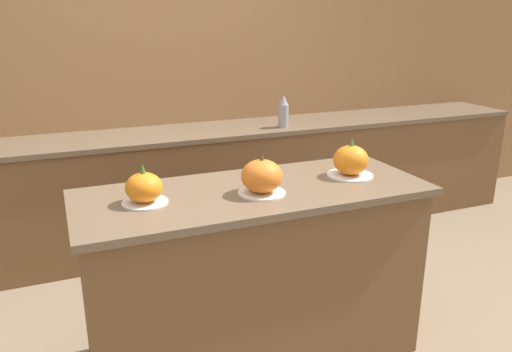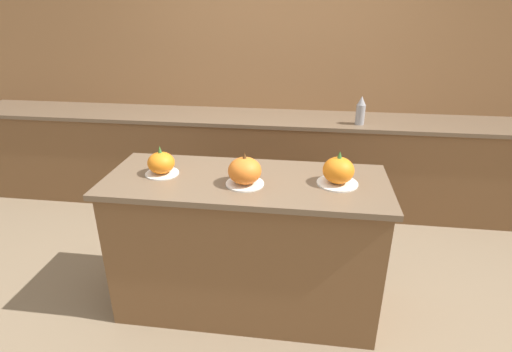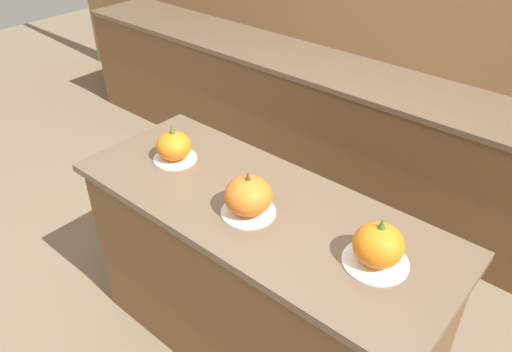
{
  "view_description": "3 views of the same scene",
  "coord_description": "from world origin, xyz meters",
  "px_view_note": "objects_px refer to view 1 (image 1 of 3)",
  "views": [
    {
      "loc": [
        -0.85,
        -2.08,
        1.71
      ],
      "look_at": [
        -0.01,
        -0.04,
        1.01
      ],
      "focal_mm": 35.0,
      "sensor_mm": 36.0,
      "label": 1
    },
    {
      "loc": [
        0.35,
        -2.13,
        1.91
      ],
      "look_at": [
        0.06,
        0.01,
        0.95
      ],
      "focal_mm": 28.0,
      "sensor_mm": 36.0,
      "label": 2
    },
    {
      "loc": [
        1.05,
        -1.25,
        2.18
      ],
      "look_at": [
        -0.04,
        0.03,
        1.04
      ],
      "focal_mm": 35.0,
      "sensor_mm": 36.0,
      "label": 3
    }
  ],
  "objects_px": {
    "bottle_tall": "(283,112)",
    "pumpkin_cake_left": "(144,189)",
    "pumpkin_cake_center": "(262,177)",
    "pumpkin_cake_right": "(351,161)"
  },
  "relations": [
    {
      "from": "bottle_tall",
      "to": "pumpkin_cake_left",
      "type": "bearing_deg",
      "value": -134.04
    },
    {
      "from": "pumpkin_cake_center",
      "to": "bottle_tall",
      "type": "height_order",
      "value": "bottle_tall"
    },
    {
      "from": "pumpkin_cake_right",
      "to": "bottle_tall",
      "type": "distance_m",
      "value": 1.39
    },
    {
      "from": "pumpkin_cake_left",
      "to": "pumpkin_cake_right",
      "type": "distance_m",
      "value": 1.06
    },
    {
      "from": "pumpkin_cake_left",
      "to": "pumpkin_cake_right",
      "type": "xyz_separation_m",
      "value": [
        1.06,
        -0.0,
        0.01
      ]
    },
    {
      "from": "pumpkin_cake_center",
      "to": "pumpkin_cake_left",
      "type": "bearing_deg",
      "value": 171.47
    },
    {
      "from": "pumpkin_cake_center",
      "to": "pumpkin_cake_right",
      "type": "height_order",
      "value": "pumpkin_cake_right"
    },
    {
      "from": "pumpkin_cake_left",
      "to": "pumpkin_cake_center",
      "type": "distance_m",
      "value": 0.53
    },
    {
      "from": "pumpkin_cake_left",
      "to": "pumpkin_cake_right",
      "type": "bearing_deg",
      "value": -0.0
    },
    {
      "from": "pumpkin_cake_left",
      "to": "pumpkin_cake_center",
      "type": "relative_size",
      "value": 0.91
    }
  ]
}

